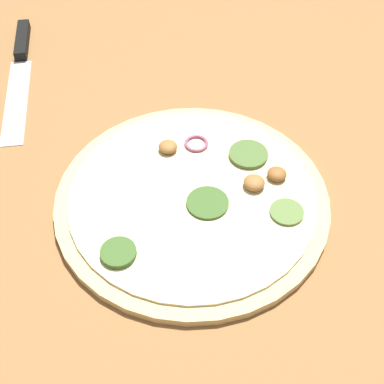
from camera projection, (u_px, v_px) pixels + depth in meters
The scene contains 3 objects.
ground_plane at pixel (192, 203), 0.72m from camera, with size 3.00×3.00×0.00m, color olive.
pizza at pixel (193, 198), 0.72m from camera, with size 0.37×0.37×0.03m.
knife at pixel (21, 58), 0.93m from camera, with size 0.31×0.16×0.02m.
Camera 1 is at (-0.39, 0.25, 0.55)m, focal length 50.00 mm.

